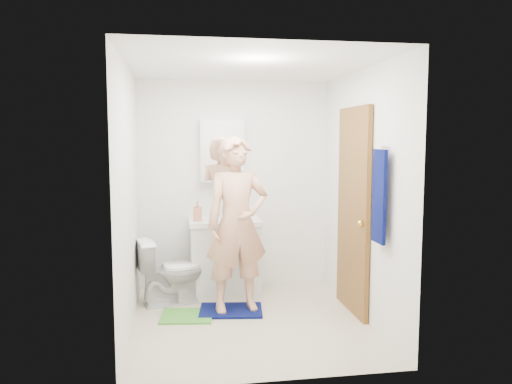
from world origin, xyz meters
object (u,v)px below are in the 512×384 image
at_px(medicine_cabinet, 222,151).
at_px(toothbrush_cup, 241,212).
at_px(man, 237,224).
at_px(toilet, 171,271).
at_px(soap_dispenser, 198,211).
at_px(towel, 379,196).
at_px(vanity_cabinet, 225,259).

distance_m(medicine_cabinet, toothbrush_cup, 0.73).
distance_m(medicine_cabinet, man, 1.10).
distance_m(toilet, soap_dispenser, 0.70).
bearing_deg(man, towel, -47.21).
height_order(toilet, soap_dispenser, soap_dispenser).
height_order(towel, soap_dispenser, towel).
xyz_separation_m(vanity_cabinet, toothbrush_cup, (0.20, 0.14, 0.50)).
bearing_deg(toothbrush_cup, vanity_cabinet, -145.11).
distance_m(vanity_cabinet, medicine_cabinet, 1.22).
distance_m(towel, man, 1.46).
height_order(vanity_cabinet, medicine_cabinet, medicine_cabinet).
bearing_deg(toilet, towel, -138.70).
bearing_deg(soap_dispenser, toilet, -147.42).
bearing_deg(towel, toilet, 145.16).
distance_m(medicine_cabinet, soap_dispenser, 0.77).
bearing_deg(medicine_cabinet, towel, -55.39).
xyz_separation_m(vanity_cabinet, medicine_cabinet, (0.00, 0.22, 1.20)).
xyz_separation_m(towel, toilet, (-1.77, 1.23, -0.90)).
bearing_deg(towel, soap_dispenser, 136.23).
height_order(vanity_cabinet, toothbrush_cup, toothbrush_cup).
relative_size(soap_dispenser, toothbrush_cup, 1.60).
xyz_separation_m(towel, man, (-1.11, 0.87, -0.36)).
xyz_separation_m(toilet, toothbrush_cup, (0.79, 0.39, 0.55)).
bearing_deg(vanity_cabinet, soap_dispenser, -167.38).
bearing_deg(medicine_cabinet, soap_dispenser, -135.76).
bearing_deg(soap_dispenser, towel, -43.77).
distance_m(vanity_cabinet, man, 0.79).
height_order(vanity_cabinet, towel, towel).
bearing_deg(soap_dispenser, medicine_cabinet, 44.24).
distance_m(toilet, toothbrush_cup, 1.04).
bearing_deg(soap_dispenser, man, -55.95).
relative_size(toilet, toothbrush_cup, 5.29).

